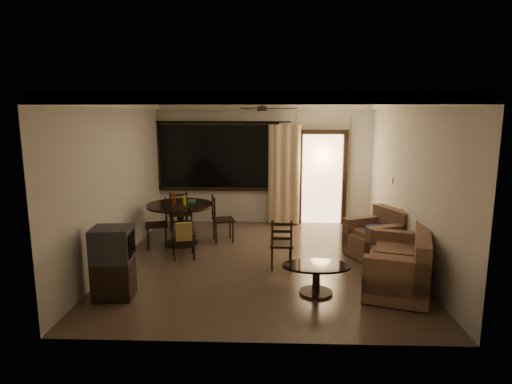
{
  "coord_description": "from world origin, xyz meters",
  "views": [
    {
      "loc": [
        0.16,
        -7.22,
        2.57
      ],
      "look_at": [
        -0.11,
        0.2,
        1.2
      ],
      "focal_mm": 30.0,
      "sensor_mm": 36.0,
      "label": 1
    }
  ],
  "objects_px": {
    "dining_chair_west": "(158,233)",
    "side_chair": "(281,253)",
    "dining_chair_east": "(223,228)",
    "coffee_table": "(316,274)",
    "dining_table": "(180,213)",
    "dining_chair_north": "(179,221)",
    "sofa": "(402,266)",
    "dining_chair_south": "(184,242)",
    "armchair": "(378,238)",
    "tv_cabinet": "(113,263)"
  },
  "relations": [
    {
      "from": "dining_chair_west",
      "to": "side_chair",
      "type": "xyz_separation_m",
      "value": [
        2.37,
        -1.06,
        -0.02
      ]
    },
    {
      "from": "dining_chair_east",
      "to": "coffee_table",
      "type": "bearing_deg",
      "value": -161.91
    },
    {
      "from": "dining_table",
      "to": "dining_chair_north",
      "type": "distance_m",
      "value": 0.86
    },
    {
      "from": "dining_chair_north",
      "to": "coffee_table",
      "type": "bearing_deg",
      "value": 115.92
    },
    {
      "from": "sofa",
      "to": "dining_chair_south",
      "type": "bearing_deg",
      "value": 179.06
    },
    {
      "from": "coffee_table",
      "to": "dining_chair_south",
      "type": "bearing_deg",
      "value": 146.62
    },
    {
      "from": "dining_table",
      "to": "coffee_table",
      "type": "distance_m",
      "value": 3.37
    },
    {
      "from": "dining_table",
      "to": "dining_chair_west",
      "type": "relative_size",
      "value": 1.37
    },
    {
      "from": "dining_chair_east",
      "to": "coffee_table",
      "type": "distance_m",
      "value": 3.0
    },
    {
      "from": "dining_chair_south",
      "to": "side_chair",
      "type": "xyz_separation_m",
      "value": [
        1.74,
        -0.45,
        -0.05
      ]
    },
    {
      "from": "dining_chair_east",
      "to": "dining_chair_north",
      "type": "relative_size",
      "value": 1.0
    },
    {
      "from": "armchair",
      "to": "coffee_table",
      "type": "relative_size",
      "value": 1.15
    },
    {
      "from": "dining_chair_east",
      "to": "dining_chair_south",
      "type": "height_order",
      "value": "same"
    },
    {
      "from": "dining_chair_east",
      "to": "sofa",
      "type": "height_order",
      "value": "dining_chair_east"
    },
    {
      "from": "tv_cabinet",
      "to": "sofa",
      "type": "relative_size",
      "value": 0.57
    },
    {
      "from": "dining_chair_east",
      "to": "sofa",
      "type": "bearing_deg",
      "value": -142.61
    },
    {
      "from": "dining_chair_west",
      "to": "dining_chair_north",
      "type": "relative_size",
      "value": 1.0
    },
    {
      "from": "dining_table",
      "to": "sofa",
      "type": "relative_size",
      "value": 0.72
    },
    {
      "from": "dining_table",
      "to": "dining_chair_north",
      "type": "relative_size",
      "value": 1.37
    },
    {
      "from": "dining_chair_east",
      "to": "armchair",
      "type": "xyz_separation_m",
      "value": [
        2.92,
        -0.87,
        0.08
      ]
    },
    {
      "from": "dining_chair_south",
      "to": "tv_cabinet",
      "type": "bearing_deg",
      "value": -125.85
    },
    {
      "from": "side_chair",
      "to": "dining_chair_north",
      "type": "bearing_deg",
      "value": -43.42
    },
    {
      "from": "dining_chair_south",
      "to": "tv_cabinet",
      "type": "height_order",
      "value": "tv_cabinet"
    },
    {
      "from": "coffee_table",
      "to": "dining_chair_north",
      "type": "bearing_deg",
      "value": 130.97
    },
    {
      "from": "dining_table",
      "to": "sofa",
      "type": "distance_m",
      "value": 4.27
    },
    {
      "from": "dining_chair_east",
      "to": "dining_table",
      "type": "bearing_deg",
      "value": 89.93
    },
    {
      "from": "side_chair",
      "to": "dining_chair_east",
      "type": "bearing_deg",
      "value": -52.46
    },
    {
      "from": "dining_chair_south",
      "to": "armchair",
      "type": "height_order",
      "value": "dining_chair_south"
    },
    {
      "from": "dining_chair_south",
      "to": "side_chair",
      "type": "relative_size",
      "value": 1.1
    },
    {
      "from": "dining_chair_south",
      "to": "coffee_table",
      "type": "distance_m",
      "value": 2.66
    },
    {
      "from": "dining_chair_north",
      "to": "coffee_table",
      "type": "relative_size",
      "value": 0.96
    },
    {
      "from": "dining_chair_west",
      "to": "tv_cabinet",
      "type": "height_order",
      "value": "tv_cabinet"
    },
    {
      "from": "dining_chair_east",
      "to": "armchair",
      "type": "distance_m",
      "value": 3.05
    },
    {
      "from": "dining_chair_south",
      "to": "sofa",
      "type": "bearing_deg",
      "value": -34.01
    },
    {
      "from": "side_chair",
      "to": "tv_cabinet",
      "type": "bearing_deg",
      "value": 27.28
    },
    {
      "from": "dining_chair_north",
      "to": "armchair",
      "type": "height_order",
      "value": "dining_chair_north"
    },
    {
      "from": "armchair",
      "to": "side_chair",
      "type": "bearing_deg",
      "value": 175.6
    },
    {
      "from": "tv_cabinet",
      "to": "dining_chair_east",
      "type": "bearing_deg",
      "value": 60.14
    },
    {
      "from": "dining_chair_west",
      "to": "dining_chair_north",
      "type": "height_order",
      "value": "same"
    },
    {
      "from": "dining_table",
      "to": "dining_chair_south",
      "type": "xyz_separation_m",
      "value": [
        0.22,
        -0.83,
        -0.34
      ]
    },
    {
      "from": "dining_chair_north",
      "to": "side_chair",
      "type": "distance_m",
      "value": 2.97
    },
    {
      "from": "tv_cabinet",
      "to": "armchair",
      "type": "height_order",
      "value": "tv_cabinet"
    },
    {
      "from": "dining_chair_south",
      "to": "dining_table",
      "type": "bearing_deg",
      "value": 89.91
    },
    {
      "from": "dining_table",
      "to": "armchair",
      "type": "xyz_separation_m",
      "value": [
        3.73,
        -0.65,
        -0.28
      ]
    },
    {
      "from": "sofa",
      "to": "armchair",
      "type": "distance_m",
      "value": 1.39
    },
    {
      "from": "dining_chair_north",
      "to": "side_chair",
      "type": "xyz_separation_m",
      "value": [
        2.17,
        -2.03,
        -0.02
      ]
    },
    {
      "from": "dining_chair_east",
      "to": "sofa",
      "type": "xyz_separation_m",
      "value": [
        2.93,
        -2.25,
        0.06
      ]
    },
    {
      "from": "dining_table",
      "to": "side_chair",
      "type": "bearing_deg",
      "value": -33.01
    },
    {
      "from": "dining_chair_south",
      "to": "armchair",
      "type": "relative_size",
      "value": 0.84
    },
    {
      "from": "sofa",
      "to": "dining_chair_west",
      "type": "bearing_deg",
      "value": 174.34
    }
  ]
}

